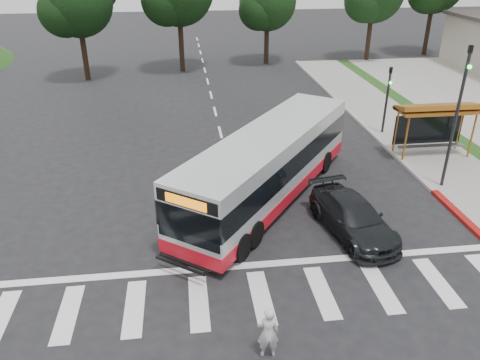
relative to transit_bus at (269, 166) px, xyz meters
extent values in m
plane|color=black|center=(-1.39, -1.50, -1.55)|extent=(140.00, 140.00, 0.00)
cube|color=gray|center=(9.61, 6.50, -1.49)|extent=(4.00, 40.00, 0.12)
cube|color=#9E9991|center=(7.61, 6.50, -1.48)|extent=(0.30, 40.00, 0.15)
cube|color=maroon|center=(7.61, -3.50, -1.48)|extent=(0.32, 6.00, 0.15)
cube|color=silver|center=(-1.39, -6.50, -1.55)|extent=(18.00, 2.60, 0.01)
cylinder|color=#9C5C1A|center=(7.61, 2.90, -0.28)|extent=(0.10, 0.10, 2.30)
cylinder|color=#9C5C1A|center=(11.21, 2.90, -0.28)|extent=(0.10, 0.10, 2.30)
cylinder|color=#9C5C1A|center=(7.61, 4.10, -0.28)|extent=(0.10, 0.10, 2.30)
cylinder|color=#9C5C1A|center=(11.21, 4.10, -0.28)|extent=(0.10, 0.10, 2.30)
cube|color=#9C5C1A|center=(9.41, 3.50, 1.02)|extent=(4.20, 1.60, 0.12)
cube|color=#9C5C1A|center=(9.41, 3.55, 1.17)|extent=(4.20, 1.32, 0.51)
cube|color=black|center=(9.41, 4.10, -0.23)|extent=(3.80, 0.06, 1.60)
cube|color=gray|center=(9.41, 3.50, -0.98)|extent=(3.60, 0.40, 0.08)
cylinder|color=black|center=(8.21, 0.00, 1.70)|extent=(0.14, 0.14, 6.50)
imported|color=black|center=(8.21, 0.00, 4.45)|extent=(0.16, 0.20, 1.00)
sphere|color=#19E533|center=(8.21, -0.18, 4.10)|extent=(0.18, 0.18, 0.18)
cylinder|color=black|center=(8.21, 7.00, 0.45)|extent=(0.14, 0.14, 4.00)
imported|color=black|center=(8.21, 7.00, 1.95)|extent=(0.16, 0.20, 1.00)
sphere|color=#19E533|center=(8.21, 6.82, 1.60)|extent=(0.18, 0.18, 0.18)
cylinder|color=black|center=(14.61, 26.50, 0.75)|extent=(0.44, 0.44, 4.40)
sphere|color=black|center=(13.63, 25.80, 4.05)|extent=(3.92, 3.92, 3.92)
cylinder|color=black|center=(21.61, 28.50, 0.87)|extent=(0.44, 0.44, 4.84)
cylinder|color=black|center=(-3.39, 24.50, 0.87)|extent=(0.44, 0.44, 4.84)
sphere|color=black|center=(-4.44, 23.75, 4.50)|extent=(4.20, 4.20, 4.20)
cylinder|color=black|center=(4.61, 26.50, 0.43)|extent=(0.44, 0.44, 3.96)
sphere|color=black|center=(4.61, 26.50, 4.03)|extent=(5.20, 5.20, 5.20)
sphere|color=black|center=(3.70, 25.85, 3.40)|extent=(3.64, 3.64, 3.64)
cylinder|color=black|center=(-11.39, 22.50, 0.65)|extent=(0.44, 0.44, 4.40)
sphere|color=black|center=(-11.39, 22.50, 4.65)|extent=(5.60, 5.60, 5.60)
sphere|color=black|center=(-12.37, 21.80, 3.95)|extent=(3.92, 3.92, 3.92)
imported|color=silver|center=(-1.61, -8.85, -0.74)|extent=(0.61, 0.42, 1.63)
imported|color=black|center=(2.75, -3.21, -0.86)|extent=(2.80, 5.06, 1.39)
camera|label=1|loc=(-3.53, -18.04, 8.52)|focal=35.00mm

